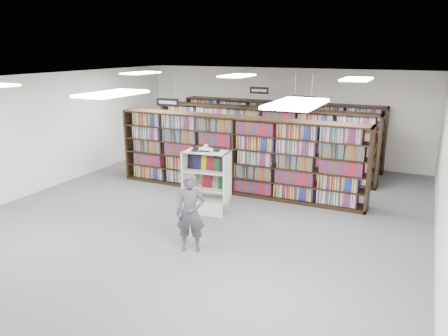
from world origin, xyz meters
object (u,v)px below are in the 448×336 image
at_px(open_book, 206,149).
at_px(shopper, 191,213).
at_px(endcap_display, 207,192).
at_px(bookshelf_row_near, 236,155).

distance_m(open_book, shopper, 2.31).
height_order(endcap_display, shopper, shopper).
bearing_deg(open_book, shopper, -91.59).
distance_m(bookshelf_row_near, endcap_display, 1.75).
distance_m(endcap_display, open_book, 1.05).
bearing_deg(endcap_display, shopper, -77.47).
xyz_separation_m(endcap_display, open_book, (-0.05, 0.03, 1.05)).
height_order(bookshelf_row_near, open_book, bookshelf_row_near).
bearing_deg(shopper, bookshelf_row_near, 78.84).
xyz_separation_m(bookshelf_row_near, shopper, (0.63, -3.68, -0.27)).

